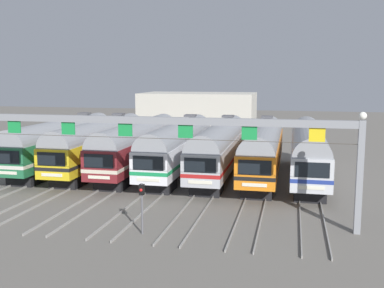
% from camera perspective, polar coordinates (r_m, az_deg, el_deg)
% --- Properties ---
extents(ground_plane, '(160.00, 160.00, 0.00)m').
position_cam_1_polar(ground_plane, '(42.71, -1.68, -3.70)').
color(ground_plane, slate).
extents(track_bed, '(24.43, 70.00, 0.15)m').
position_cam_1_polar(track_bed, '(59.07, 2.30, -0.24)').
color(track_bed, gray).
rests_on(track_bed, ground).
extents(commuter_train_green, '(2.88, 18.06, 5.05)m').
position_cam_1_polar(commuter_train_green, '(46.32, -15.59, 0.32)').
color(commuter_train_green, '#236B42').
rests_on(commuter_train_green, ground).
extents(commuter_train_yellow, '(2.88, 18.06, 5.05)m').
position_cam_1_polar(commuter_train_yellow, '(44.67, -11.25, 0.18)').
color(commuter_train_yellow, gold).
rests_on(commuter_train_yellow, ground).
extents(commuter_train_maroon, '(2.88, 18.06, 4.77)m').
position_cam_1_polar(commuter_train_maroon, '(43.29, -6.61, 0.03)').
color(commuter_train_maroon, maroon).
rests_on(commuter_train_maroon, ground).
extents(commuter_train_white, '(2.88, 18.06, 5.05)m').
position_cam_1_polar(commuter_train_white, '(42.22, -1.70, -0.13)').
color(commuter_train_white, white).
rests_on(commuter_train_white, ground).
extents(commuter_train_stainless, '(2.88, 18.06, 5.05)m').
position_cam_1_polar(commuter_train_stainless, '(41.47, 3.43, -0.30)').
color(commuter_train_stainless, '#B2B5BA').
rests_on(commuter_train_stainless, ground).
extents(commuter_train_orange, '(2.88, 18.06, 5.05)m').
position_cam_1_polar(commuter_train_orange, '(41.07, 8.71, -0.47)').
color(commuter_train_orange, orange).
rests_on(commuter_train_orange, ground).
extents(commuter_train_silver, '(2.88, 18.06, 4.77)m').
position_cam_1_polar(commuter_train_silver, '(41.01, 14.04, -0.64)').
color(commuter_train_silver, silver).
rests_on(commuter_train_silver, ground).
extents(catenary_gantry, '(28.17, 0.44, 6.97)m').
position_cam_1_polar(catenary_gantry, '(29.06, -8.16, 1.29)').
color(catenary_gantry, gray).
rests_on(catenary_gantry, ground).
extents(yard_signal_mast, '(0.28, 0.35, 2.95)m').
position_cam_1_polar(yard_signal_mast, '(26.57, -6.16, -6.69)').
color(yard_signal_mast, '#59595E').
rests_on(yard_signal_mast, ground).
extents(maintenance_building, '(18.01, 10.00, 6.13)m').
position_cam_1_polar(maintenance_building, '(75.63, 0.79, 3.95)').
color(maintenance_building, beige).
rests_on(maintenance_building, ground).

